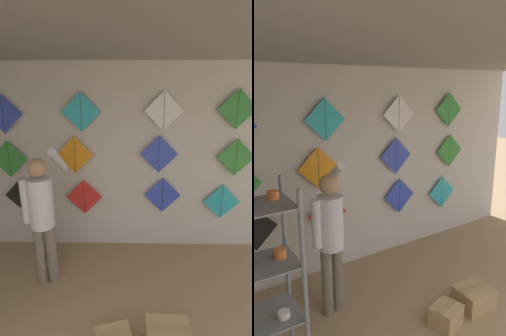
# 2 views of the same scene
# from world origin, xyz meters

# --- Properties ---
(back_panel) EXTENTS (6.00, 0.06, 2.80)m
(back_panel) POSITION_xyz_m (0.00, 3.55, 1.40)
(back_panel) COLOR beige
(back_panel) RESTS_ON ground
(ceiling_slab) EXTENTS (6.00, 4.32, 0.04)m
(ceiling_slab) POSITION_xyz_m (0.00, 1.76, 2.82)
(ceiling_slab) COLOR gray
(shopkeeper) EXTENTS (0.44, 0.63, 1.75)m
(shopkeeper) POSITION_xyz_m (-0.91, 2.67, 0.98)
(shopkeeper) COLOR #726656
(shopkeeper) RESTS_ON ground
(cardboard_box) EXTENTS (0.42, 0.36, 0.26)m
(cardboard_box) POSITION_xyz_m (0.49, 1.80, 0.13)
(cardboard_box) COLOR tan
(cardboard_box) RESTS_ON ground
(cardboard_box_spare) EXTENTS (0.38, 0.34, 0.24)m
(cardboard_box_spare) POSITION_xyz_m (-0.00, 1.76, 0.12)
(cardboard_box_spare) COLOR tan
(cardboard_box_spare) RESTS_ON ground
(kite_0) EXTENTS (0.55, 0.01, 0.55)m
(kite_0) POSITION_xyz_m (-1.53, 3.46, 0.87)
(kite_0) COLOR black
(kite_1) EXTENTS (0.55, 0.01, 0.55)m
(kite_1) POSITION_xyz_m (-0.57, 3.46, 0.84)
(kite_1) COLOR red
(kite_2) EXTENTS (0.55, 0.01, 0.55)m
(kite_2) POSITION_xyz_m (0.63, 3.46, 0.88)
(kite_2) COLOR blue
(kite_3) EXTENTS (0.55, 0.01, 0.55)m
(kite_3) POSITION_xyz_m (1.55, 3.46, 0.78)
(kite_3) COLOR #28B2C6
(kite_5) EXTENTS (0.55, 0.01, 0.55)m
(kite_5) POSITION_xyz_m (-0.68, 3.46, 1.51)
(kite_5) COLOR orange
(kite_6) EXTENTS (0.55, 0.01, 0.55)m
(kite_6) POSITION_xyz_m (0.56, 3.46, 1.52)
(kite_6) COLOR blue
(kite_7) EXTENTS (0.55, 0.01, 0.55)m
(kite_7) POSITION_xyz_m (1.68, 3.46, 1.48)
(kite_7) COLOR #338C38
(kite_9) EXTENTS (0.55, 0.01, 0.55)m
(kite_9) POSITION_xyz_m (-0.56, 3.46, 2.12)
(kite_9) COLOR #28B2C6
(kite_10) EXTENTS (0.55, 0.01, 0.55)m
(kite_10) POSITION_xyz_m (0.61, 3.46, 2.14)
(kite_10) COLOR white
(kite_11) EXTENTS (0.55, 0.01, 0.55)m
(kite_11) POSITION_xyz_m (1.62, 3.46, 2.16)
(kite_11) COLOR #338C38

